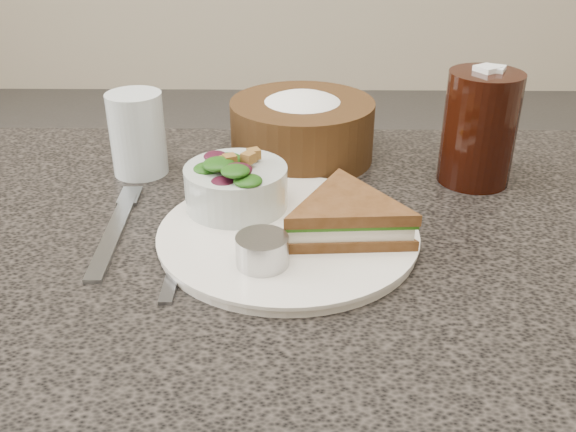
# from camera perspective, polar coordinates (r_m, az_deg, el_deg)

# --- Properties ---
(dinner_plate) EXTENTS (0.28, 0.28, 0.01)m
(dinner_plate) POSITION_cam_1_polar(r_m,az_deg,el_deg) (0.70, -0.00, -1.75)
(dinner_plate) COLOR silver
(dinner_plate) RESTS_ON dining_table
(sandwich) EXTENTS (0.17, 0.17, 0.04)m
(sandwich) POSITION_cam_1_polar(r_m,az_deg,el_deg) (0.68, 5.28, -0.10)
(sandwich) COLOR brown
(sandwich) RESTS_ON dinner_plate
(salad_bowl) EXTENTS (0.15, 0.15, 0.07)m
(salad_bowl) POSITION_cam_1_polar(r_m,az_deg,el_deg) (0.73, -4.66, 3.23)
(salad_bowl) COLOR #ADB5B1
(salad_bowl) RESTS_ON dinner_plate
(dressing_ramekin) EXTENTS (0.07, 0.07, 0.03)m
(dressing_ramekin) POSITION_cam_1_polar(r_m,az_deg,el_deg) (0.63, -2.31, -3.13)
(dressing_ramekin) COLOR #A4A4A5
(dressing_ramekin) RESTS_ON dinner_plate
(orange_wedge) EXTENTS (0.08, 0.08, 0.03)m
(orange_wedge) POSITION_cam_1_polar(r_m,az_deg,el_deg) (0.74, 3.18, 1.62)
(orange_wedge) COLOR orange
(orange_wedge) RESTS_ON dinner_plate
(fork) EXTENTS (0.03, 0.19, 0.01)m
(fork) POSITION_cam_1_polar(r_m,az_deg,el_deg) (0.73, -15.28, -1.55)
(fork) COLOR #93989E
(fork) RESTS_ON dining_table
(knife) EXTENTS (0.02, 0.20, 0.00)m
(knife) POSITION_cam_1_polar(r_m,az_deg,el_deg) (0.69, -9.49, -2.73)
(knife) COLOR gray
(knife) RESTS_ON dining_table
(bread_basket) EXTENTS (0.26, 0.26, 0.11)m
(bread_basket) POSITION_cam_1_polar(r_m,az_deg,el_deg) (0.88, 1.27, 8.54)
(bread_basket) COLOR #452E17
(bread_basket) RESTS_ON dining_table
(cola_glass) EXTENTS (0.11, 0.11, 0.15)m
(cola_glass) POSITION_cam_1_polar(r_m,az_deg,el_deg) (0.84, 16.70, 7.85)
(cola_glass) COLOR black
(cola_glass) RESTS_ON dining_table
(water_glass) EXTENTS (0.09, 0.09, 0.11)m
(water_glass) POSITION_cam_1_polar(r_m,az_deg,el_deg) (0.86, -13.23, 7.12)
(water_glass) COLOR silver
(water_glass) RESTS_ON dining_table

